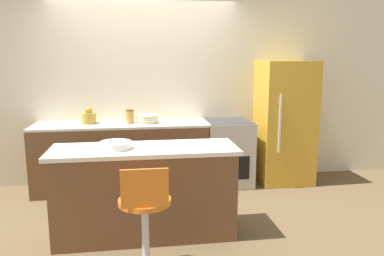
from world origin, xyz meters
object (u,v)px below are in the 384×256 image
object	(u,v)px
kettle	(89,117)
refrigerator	(285,123)
mixing_bowl	(147,119)
stool_chair	(145,221)
oven_range	(228,152)

from	to	relation	value
kettle	refrigerator	bearing A→B (deg)	-0.21
refrigerator	mixing_bowl	world-z (taller)	refrigerator
stool_chair	mixing_bowl	distance (m)	2.17
oven_range	kettle	size ratio (longest dim) A/B	4.04
refrigerator	kettle	size ratio (longest dim) A/B	7.63
stool_chair	mixing_bowl	size ratio (longest dim) A/B	3.28
refrigerator	kettle	world-z (taller)	refrigerator
oven_range	kettle	world-z (taller)	kettle
stool_chair	kettle	size ratio (longest dim) A/B	4.21
stool_chair	mixing_bowl	bearing A→B (deg)	87.69
refrigerator	kettle	xyz separation A→B (m)	(-2.65, 0.01, 0.14)
oven_range	stool_chair	world-z (taller)	stool_chair
mixing_bowl	oven_range	bearing A→B (deg)	-0.20
refrigerator	stool_chair	size ratio (longest dim) A/B	1.81
refrigerator	stool_chair	distance (m)	2.92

